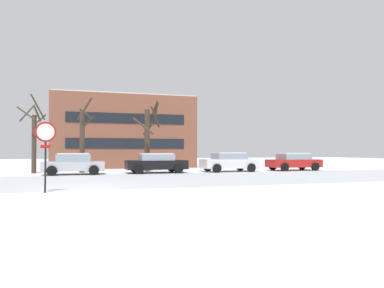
% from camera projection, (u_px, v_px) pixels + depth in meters
% --- Properties ---
extents(ground_plane, '(120.00, 120.00, 0.00)m').
position_uv_depth(ground_plane, '(86.00, 188.00, 15.34)').
color(ground_plane, white).
extents(road_surface, '(80.00, 9.43, 0.00)m').
position_uv_depth(road_surface, '(84.00, 181.00, 18.88)').
color(road_surface, '#B7BCC4').
rests_on(road_surface, ground).
extents(stop_sign, '(0.74, 0.20, 2.65)m').
position_uv_depth(stop_sign, '(46.00, 143.00, 13.73)').
color(stop_sign, black).
rests_on(stop_sign, ground).
extents(parked_car_silver, '(3.90, 2.13, 1.41)m').
position_uv_depth(parked_car_silver, '(73.00, 164.00, 24.15)').
color(parked_car_silver, silver).
rests_on(parked_car_silver, ground).
extents(parked_car_black, '(4.22, 2.15, 1.39)m').
position_uv_depth(parked_car_black, '(156.00, 163.00, 25.97)').
color(parked_car_black, black).
rests_on(parked_car_black, ground).
extents(parked_car_white, '(4.19, 2.16, 1.43)m').
position_uv_depth(parked_car_white, '(229.00, 162.00, 27.64)').
color(parked_car_white, white).
rests_on(parked_car_white, ground).
extents(parked_car_red, '(4.19, 2.03, 1.39)m').
position_uv_depth(parked_car_red, '(294.00, 161.00, 29.32)').
color(parked_car_red, red).
rests_on(parked_car_red, ground).
extents(tree_far_mid, '(1.90, 2.09, 5.45)m').
position_uv_depth(tree_far_mid, '(34.00, 139.00, 25.53)').
color(tree_far_mid, '#423326').
rests_on(tree_far_mid, ground).
extents(tree_far_right, '(1.22, 1.51, 5.50)m').
position_uv_depth(tree_far_right, '(83.00, 138.00, 26.46)').
color(tree_far_right, '#423326').
rests_on(tree_far_right, ground).
extents(tree_far_left, '(2.18, 1.94, 5.39)m').
position_uv_depth(tree_far_left, '(148.00, 136.00, 27.82)').
color(tree_far_left, '#423326').
rests_on(tree_far_left, ground).
extents(building_far_left, '(12.91, 10.77, 6.72)m').
position_uv_depth(building_far_left, '(120.00, 133.00, 37.37)').
color(building_far_left, brown).
rests_on(building_far_left, ground).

